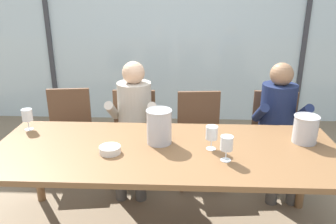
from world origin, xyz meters
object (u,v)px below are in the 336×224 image
(chair_near_curtain, at_px, (69,126))
(chair_center, at_px, (199,130))
(tasting_bowl, at_px, (110,150))
(wine_glass_by_left_taster, at_px, (212,134))
(chair_right_of_center, at_px, (274,130))
(dining_table, at_px, (166,156))
(ice_bucket_primary, at_px, (159,126))
(chair_left_of_center, at_px, (134,129))
(wine_glass_center_pour, at_px, (227,144))
(wine_glass_near_bucket, at_px, (27,116))
(ice_bucket_secondary, at_px, (306,129))
(person_navy_polo, at_px, (279,119))
(person_beige_jumper, at_px, (134,117))

(chair_near_curtain, relative_size, chair_center, 1.00)
(chair_near_curtain, distance_m, tasting_bowl, 1.21)
(wine_glass_by_left_taster, bearing_deg, chair_right_of_center, 52.43)
(dining_table, bearing_deg, ice_bucket_primary, 119.03)
(chair_near_curtain, relative_size, chair_right_of_center, 1.00)
(chair_left_of_center, bearing_deg, wine_glass_by_left_taster, -52.38)
(ice_bucket_primary, bearing_deg, chair_right_of_center, 37.13)
(chair_near_curtain, bearing_deg, wine_glass_by_left_taster, -41.68)
(chair_center, bearing_deg, chair_left_of_center, 173.63)
(chair_left_of_center, distance_m, wine_glass_center_pour, 1.35)
(chair_center, bearing_deg, wine_glass_near_bucket, -162.94)
(wine_glass_by_left_taster, bearing_deg, ice_bucket_primary, 166.49)
(chair_right_of_center, height_order, ice_bucket_secondary, ice_bucket_secondary)
(chair_left_of_center, bearing_deg, person_navy_polo, -5.86)
(chair_right_of_center, bearing_deg, chair_center, -171.21)
(chair_right_of_center, xyz_separation_m, wine_glass_near_bucket, (-2.14, -0.61, 0.34))
(person_beige_jumper, bearing_deg, chair_right_of_center, 6.46)
(ice_bucket_primary, relative_size, wine_glass_center_pour, 1.49)
(dining_table, bearing_deg, wine_glass_center_pour, -21.62)
(chair_center, height_order, wine_glass_near_bucket, wine_glass_near_bucket)
(dining_table, height_order, wine_glass_center_pour, wine_glass_center_pour)
(chair_near_curtain, bearing_deg, tasting_bowl, -65.20)
(wine_glass_by_left_taster, height_order, wine_glass_near_bucket, same)
(chair_right_of_center, height_order, wine_glass_by_left_taster, wine_glass_by_left_taster)
(chair_right_of_center, height_order, tasting_bowl, chair_right_of_center)
(person_navy_polo, relative_size, ice_bucket_primary, 4.58)
(tasting_bowl, xyz_separation_m, wine_glass_by_left_taster, (0.71, 0.09, 0.09))
(dining_table, bearing_deg, chair_right_of_center, 41.71)
(chair_near_curtain, xyz_separation_m, ice_bucket_secondary, (2.04, -0.76, 0.33))
(chair_near_curtain, bearing_deg, wine_glass_center_pour, -44.58)
(person_navy_polo, bearing_deg, chair_center, 169.68)
(dining_table, distance_m, ice_bucket_primary, 0.23)
(chair_center, xyz_separation_m, chair_right_of_center, (0.73, 0.03, 0.00))
(chair_center, bearing_deg, person_beige_jumper, -174.43)
(ice_bucket_primary, distance_m, wine_glass_center_pour, 0.53)
(wine_glass_near_bucket, bearing_deg, tasting_bowl, -27.43)
(person_beige_jumper, xyz_separation_m, wine_glass_by_left_taster, (0.66, -0.75, 0.17))
(chair_center, distance_m, wine_glass_center_pour, 1.10)
(wine_glass_near_bucket, bearing_deg, person_beige_jumper, 30.14)
(ice_bucket_secondary, relative_size, wine_glass_center_pour, 1.19)
(chair_left_of_center, bearing_deg, ice_bucket_primary, -68.81)
(chair_center, relative_size, chair_right_of_center, 1.00)
(chair_left_of_center, xyz_separation_m, ice_bucket_primary, (0.31, -0.79, 0.36))
(ice_bucket_secondary, bearing_deg, chair_center, 135.84)
(person_beige_jumper, bearing_deg, wine_glass_by_left_taster, -48.36)
(person_beige_jumper, distance_m, wine_glass_by_left_taster, 1.01)
(dining_table, distance_m, wine_glass_center_pour, 0.48)
(tasting_bowl, relative_size, wine_glass_center_pour, 0.86)
(chair_center, relative_size, wine_glass_center_pour, 4.98)
(chair_left_of_center, height_order, chair_center, same)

